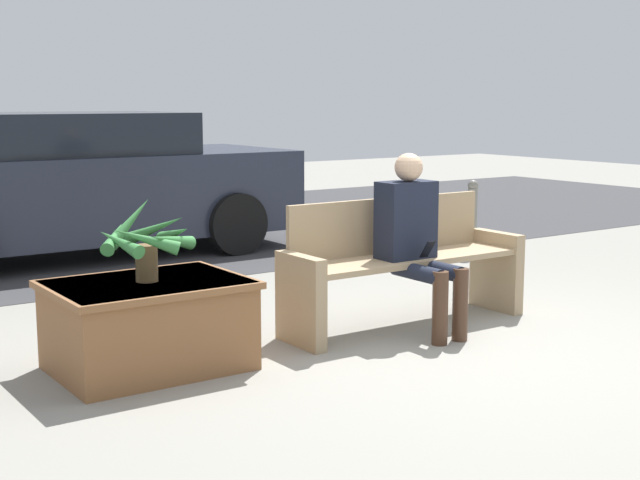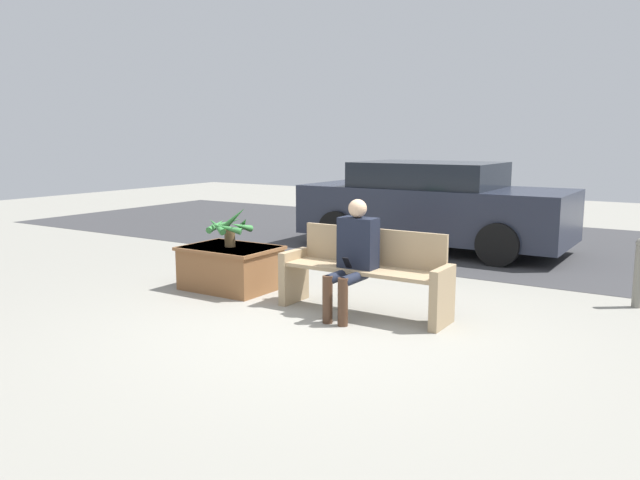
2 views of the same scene
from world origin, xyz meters
name	(u,v)px [view 1 (image 1 of 2)]	position (x,y,z in m)	size (l,w,h in m)	color
ground_plane	(461,350)	(0.00, 0.00, 0.00)	(30.00, 30.00, 0.00)	gray
road_surface	(112,235)	(0.00, 5.91, 0.00)	(20.00, 6.00, 0.01)	#38383A
bench	(402,263)	(0.11, 0.73, 0.45)	(1.88, 0.48, 0.89)	tan
person_seated	(415,234)	(0.07, 0.54, 0.68)	(0.40, 0.62, 1.23)	black
planter_box	(148,322)	(-1.81, 0.76, 0.29)	(1.13, 0.85, 0.53)	brown
potted_plant	(145,239)	(-1.81, 0.76, 0.78)	(0.58, 0.58, 0.50)	brown
parked_car	(73,185)	(-0.82, 4.82, 0.73)	(4.41, 1.98, 1.46)	#232838
bollard_post	(472,216)	(2.54, 2.52, 0.41)	(0.11, 0.11, 0.78)	slate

